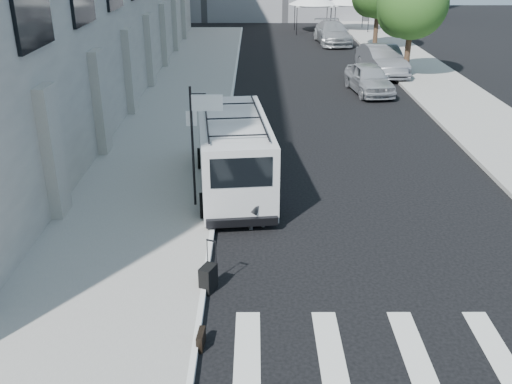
{
  "coord_description": "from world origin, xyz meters",
  "views": [
    {
      "loc": [
        -0.85,
        -11.92,
        7.26
      ],
      "look_at": [
        -0.82,
        1.5,
        1.3
      ],
      "focal_mm": 40.0,
      "sensor_mm": 36.0,
      "label": 1
    }
  ],
  "objects_px": {
    "suitcase": "(208,278)",
    "parked_car_c": "(332,33)",
    "parked_car_b": "(382,60)",
    "cargo_van": "(233,153)",
    "parked_car_a": "(369,79)",
    "briefcase": "(201,339)",
    "businessman": "(256,196)"
  },
  "relations": [
    {
      "from": "businessman",
      "to": "parked_car_b",
      "type": "distance_m",
      "value": 20.62
    },
    {
      "from": "suitcase",
      "to": "parked_car_c",
      "type": "xyz_separation_m",
      "value": [
        6.9,
        33.21,
        0.49
      ]
    },
    {
      "from": "briefcase",
      "to": "parked_car_a",
      "type": "height_order",
      "value": "parked_car_a"
    },
    {
      "from": "parked_car_c",
      "to": "briefcase",
      "type": "bearing_deg",
      "value": -104.74
    },
    {
      "from": "briefcase",
      "to": "parked_car_a",
      "type": "distance_m",
      "value": 21.22
    },
    {
      "from": "suitcase",
      "to": "parked_car_b",
      "type": "bearing_deg",
      "value": 93.93
    },
    {
      "from": "parked_car_c",
      "to": "suitcase",
      "type": "bearing_deg",
      "value": -105.37
    },
    {
      "from": "cargo_van",
      "to": "suitcase",
      "type": "bearing_deg",
      "value": -99.9
    },
    {
      "from": "parked_car_a",
      "to": "parked_car_b",
      "type": "xyz_separation_m",
      "value": [
        1.51,
        4.22,
        0.11
      ]
    },
    {
      "from": "cargo_van",
      "to": "parked_car_b",
      "type": "xyz_separation_m",
      "value": [
        8.03,
        16.56,
        -0.36
      ]
    },
    {
      "from": "parked_car_c",
      "to": "parked_car_b",
      "type": "bearing_deg",
      "value": -85.75
    },
    {
      "from": "suitcase",
      "to": "parked_car_b",
      "type": "relative_size",
      "value": 0.23
    },
    {
      "from": "businessman",
      "to": "parked_car_b",
      "type": "xyz_separation_m",
      "value": [
        7.33,
        19.27,
        -0.1
      ]
    },
    {
      "from": "businessman",
      "to": "suitcase",
      "type": "bearing_deg",
      "value": 41.64
    },
    {
      "from": "businessman",
      "to": "cargo_van",
      "type": "relative_size",
      "value": 0.3
    },
    {
      "from": "businessman",
      "to": "cargo_van",
      "type": "distance_m",
      "value": 2.81
    },
    {
      "from": "parked_car_a",
      "to": "parked_car_c",
      "type": "relative_size",
      "value": 0.79
    },
    {
      "from": "briefcase",
      "to": "parked_car_c",
      "type": "height_order",
      "value": "parked_car_c"
    },
    {
      "from": "briefcase",
      "to": "parked_car_c",
      "type": "xyz_separation_m",
      "value": [
        6.9,
        35.16,
        0.64
      ]
    },
    {
      "from": "briefcase",
      "to": "parked_car_b",
      "type": "relative_size",
      "value": 0.09
    },
    {
      "from": "cargo_van",
      "to": "parked_car_c",
      "type": "relative_size",
      "value": 1.15
    },
    {
      "from": "businessman",
      "to": "parked_car_b",
      "type": "height_order",
      "value": "businessman"
    },
    {
      "from": "businessman",
      "to": "briefcase",
      "type": "bearing_deg",
      "value": 48.9
    },
    {
      "from": "cargo_van",
      "to": "parked_car_b",
      "type": "distance_m",
      "value": 18.41
    },
    {
      "from": "businessman",
      "to": "parked_car_a",
      "type": "xyz_separation_m",
      "value": [
        5.83,
        15.05,
        -0.21
      ]
    },
    {
      "from": "briefcase",
      "to": "parked_car_b",
      "type": "xyz_separation_m",
      "value": [
        8.41,
        24.27,
        0.68
      ]
    },
    {
      "from": "briefcase",
      "to": "suitcase",
      "type": "bearing_deg",
      "value": 94.78
    },
    {
      "from": "suitcase",
      "to": "parked_car_c",
      "type": "bearing_deg",
      "value": 102.82
    },
    {
      "from": "cargo_van",
      "to": "parked_car_a",
      "type": "xyz_separation_m",
      "value": [
        6.52,
        12.34,
        -0.47
      ]
    },
    {
      "from": "parked_car_a",
      "to": "parked_car_c",
      "type": "height_order",
      "value": "parked_car_c"
    },
    {
      "from": "suitcase",
      "to": "parked_car_a",
      "type": "xyz_separation_m",
      "value": [
        6.9,
        18.1,
        0.43
      ]
    },
    {
      "from": "suitcase",
      "to": "businessman",
      "type": "bearing_deg",
      "value": 95.17
    }
  ]
}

